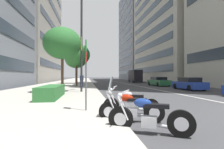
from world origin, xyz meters
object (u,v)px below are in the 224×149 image
parking_sign_by_curb (86,66)px  street_tree_far_plaza (77,55)px  motorcycle_mid_row (130,108)px  street_lamp_with_banners (86,29)px  motorcycle_nearest_camera (148,117)px  street_tree_mid_sidewalk (62,43)px  delivery_van_ahead (135,76)px  car_mid_block_traffic (189,84)px  street_tree_near_plaza_corner (76,59)px  car_following_behind (159,82)px  pedestrian_on_plaza (82,80)px  motorcycle_by_sign_pole (130,104)px

parking_sign_by_curb → street_tree_far_plaza: size_ratio=0.49×
motorcycle_mid_row → street_lamp_with_banners: bearing=-66.6°
motorcycle_nearest_camera → street_tree_mid_sidewalk: street_tree_mid_sidewalk is taller
street_tree_mid_sidewalk → delivery_van_ahead: bearing=-28.4°
car_mid_block_traffic → parking_sign_by_curb: parking_sign_by_curb is taller
street_tree_mid_sidewalk → street_tree_near_plaza_corner: 17.24m
street_lamp_with_banners → car_following_behind: bearing=-48.4°
parking_sign_by_curb → street_lamp_with_banners: bearing=0.6°
motorcycle_mid_row → street_tree_far_plaza: 18.58m
parking_sign_by_curb → street_lamp_with_banners: street_lamp_with_banners is taller
street_lamp_with_banners → street_tree_near_plaza_corner: 16.87m
motorcycle_mid_row → street_lamp_with_banners: size_ratio=0.22×
motorcycle_nearest_camera → street_tree_far_plaza: (19.12, 2.91, 3.92)m
motorcycle_nearest_camera → car_following_behind: size_ratio=0.43×
street_tree_mid_sidewalk → car_mid_block_traffic: bearing=-78.6°
car_mid_block_traffic → street_tree_near_plaza_corner: size_ratio=0.70×
street_tree_mid_sidewalk → motorcycle_mid_row: bearing=-159.7°
car_following_behind → street_tree_near_plaza_corner: 15.14m
motorcycle_mid_row → street_tree_mid_sidewalk: (9.13, 3.39, 3.75)m
car_mid_block_traffic → pedestrian_on_plaza: bearing=68.8°
motorcycle_mid_row → street_tree_mid_sidewalk: bearing=-55.1°
pedestrian_on_plaza → motorcycle_nearest_camera: bearing=30.6°
motorcycle_mid_row → street_lamp_with_banners: (9.63, 1.50, 5.18)m
street_tree_mid_sidewalk → street_tree_far_plaza: (8.83, -0.66, 0.16)m
motorcycle_mid_row → pedestrian_on_plaza: bearing=-68.4°
motorcycle_nearest_camera → motorcycle_by_sign_pole: bearing=-65.9°
motorcycle_nearest_camera → street_tree_mid_sidewalk: (10.29, 3.58, 3.76)m
motorcycle_mid_row → street_lamp_with_banners: street_lamp_with_banners is taller
car_mid_block_traffic → pedestrian_on_plaza: pedestrian_on_plaza is taller
parking_sign_by_curb → motorcycle_by_sign_pole: bearing=-98.7°
parking_sign_by_curb → street_lamp_with_banners: (8.21, 0.08, 3.73)m
delivery_van_ahead → pedestrian_on_plaza: size_ratio=3.21×
delivery_van_ahead → pedestrian_on_plaza: bearing=145.7°
street_tree_far_plaza → street_tree_near_plaza_corner: 8.42m
car_following_behind → parking_sign_by_curb: (-17.97, 10.92, 1.26)m
street_tree_mid_sidewalk → street_tree_near_plaza_corner: bearing=-0.1°
street_tree_far_plaza → car_following_behind: bearing=-83.4°
motorcycle_by_sign_pole → street_lamp_with_banners: bearing=-56.9°
motorcycle_mid_row → pedestrian_on_plaza: 16.55m
motorcycle_mid_row → car_mid_block_traffic: bearing=-114.8°
motorcycle_nearest_camera → motorcycle_mid_row: (1.16, 0.19, 0.02)m
car_following_behind → parking_sign_by_curb: 21.06m
motorcycle_nearest_camera → motorcycle_by_sign_pole: 2.31m
parking_sign_by_curb → street_tree_mid_sidewalk: size_ratio=0.52×
motorcycle_nearest_camera → motorcycle_by_sign_pole: motorcycle_nearest_camera is taller
motorcycle_mid_row → car_following_behind: size_ratio=0.44×
parking_sign_by_curb → street_tree_mid_sidewalk: street_tree_mid_sidewalk is taller
car_following_behind → street_tree_far_plaza: size_ratio=0.83×
motorcycle_by_sign_pole → car_following_behind: 20.42m
delivery_van_ahead → parking_sign_by_curb: bearing=160.8°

